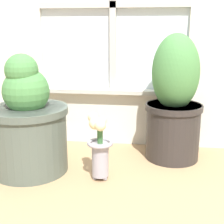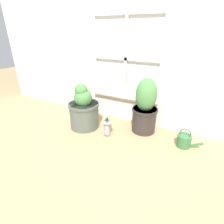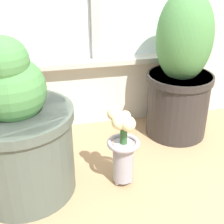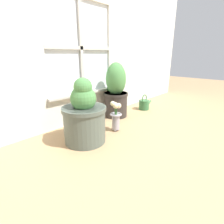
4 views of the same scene
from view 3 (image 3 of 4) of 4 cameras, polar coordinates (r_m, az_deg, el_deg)
ground_plane at (r=1.16m, az=2.97°, el=-16.01°), size 10.00×10.00×0.00m
potted_plant_left at (r=1.12m, az=-16.67°, el=-3.83°), size 0.39×0.39×0.58m
potted_plant_right at (r=1.44m, az=12.45°, el=6.96°), size 0.30×0.30×0.67m
flower_vase at (r=1.13m, az=1.99°, el=-5.94°), size 0.12×0.12×0.32m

